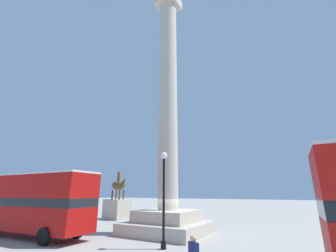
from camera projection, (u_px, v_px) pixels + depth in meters
ground_plane at (168, 234)px, 16.83m from camera, size 200.00×200.00×0.00m
monument_column at (168, 137)px, 18.99m from camera, size 5.76×5.76×23.33m
bus_a at (28, 201)px, 16.45m from camera, size 11.53×3.27×4.31m
equestrian_statue at (117, 204)px, 26.72m from camera, size 3.30×2.63×5.54m
street_lamp at (164, 193)px, 13.09m from camera, size 0.41×0.41×5.35m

